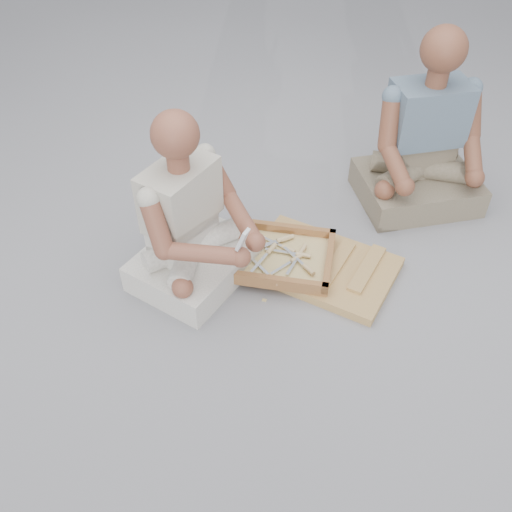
% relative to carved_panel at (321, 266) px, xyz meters
% --- Properties ---
extents(ground, '(60.00, 60.00, 0.00)m').
position_rel_carved_panel_xyz_m(ground, '(-0.19, -0.40, -0.02)').
color(ground, gray).
rests_on(ground, ground).
extents(carved_panel, '(0.77, 0.62, 0.04)m').
position_rel_carved_panel_xyz_m(carved_panel, '(0.00, 0.00, 0.00)').
color(carved_panel, olive).
rests_on(carved_panel, ground).
extents(tool_tray, '(0.51, 0.42, 0.06)m').
position_rel_carved_panel_xyz_m(tool_tray, '(-0.20, -0.03, 0.04)').
color(tool_tray, brown).
rests_on(tool_tray, carved_panel).
extents(chisel_0, '(0.18, 0.16, 0.02)m').
position_rel_carved_panel_xyz_m(chisel_0, '(-0.21, -0.18, 0.06)').
color(chisel_0, white).
rests_on(chisel_0, tool_tray).
extents(chisel_1, '(0.18, 0.15, 0.02)m').
position_rel_carved_panel_xyz_m(chisel_1, '(-0.22, 0.07, 0.06)').
color(chisel_1, white).
rests_on(chisel_1, tool_tray).
extents(chisel_2, '(0.22, 0.02, 0.02)m').
position_rel_carved_panel_xyz_m(chisel_2, '(-0.11, -0.01, 0.06)').
color(chisel_2, white).
rests_on(chisel_2, tool_tray).
extents(chisel_3, '(0.07, 0.22, 0.02)m').
position_rel_carved_panel_xyz_m(chisel_3, '(-0.10, 0.01, 0.06)').
color(chisel_3, white).
rests_on(chisel_3, tool_tray).
extents(chisel_4, '(0.18, 0.16, 0.02)m').
position_rel_carved_panel_xyz_m(chisel_4, '(-0.06, -0.09, 0.06)').
color(chisel_4, white).
rests_on(chisel_4, tool_tray).
extents(chisel_5, '(0.15, 0.19, 0.02)m').
position_rel_carved_panel_xyz_m(chisel_5, '(-0.13, -0.05, 0.06)').
color(chisel_5, white).
rests_on(chisel_5, tool_tray).
extents(chisel_6, '(0.09, 0.21, 0.02)m').
position_rel_carved_panel_xyz_m(chisel_6, '(-0.25, -0.02, 0.06)').
color(chisel_6, white).
rests_on(chisel_6, tool_tray).
extents(chisel_7, '(0.21, 0.10, 0.02)m').
position_rel_carved_panel_xyz_m(chisel_7, '(-0.19, 0.03, 0.05)').
color(chisel_7, white).
rests_on(chisel_7, tool_tray).
extents(chisel_8, '(0.18, 0.16, 0.02)m').
position_rel_carved_panel_xyz_m(chisel_8, '(-0.20, 0.08, 0.06)').
color(chisel_8, white).
rests_on(chisel_8, tool_tray).
extents(wood_chip_0, '(0.02, 0.02, 0.00)m').
position_rel_carved_panel_xyz_m(wood_chip_0, '(0.04, 0.09, -0.02)').
color(wood_chip_0, '#CFB67A').
rests_on(wood_chip_0, ground).
extents(wood_chip_1, '(0.02, 0.02, 0.00)m').
position_rel_carved_panel_xyz_m(wood_chip_1, '(0.06, 0.07, -0.02)').
color(wood_chip_1, '#CFB67A').
rests_on(wood_chip_1, ground).
extents(wood_chip_2, '(0.02, 0.02, 0.00)m').
position_rel_carved_panel_xyz_m(wood_chip_2, '(-0.22, -0.26, -0.02)').
color(wood_chip_2, '#CFB67A').
rests_on(wood_chip_2, ground).
extents(wood_chip_3, '(0.02, 0.02, 0.00)m').
position_rel_carved_panel_xyz_m(wood_chip_3, '(-0.55, 0.11, -0.02)').
color(wood_chip_3, '#CFB67A').
rests_on(wood_chip_3, ground).
extents(wood_chip_4, '(0.02, 0.02, 0.00)m').
position_rel_carved_panel_xyz_m(wood_chip_4, '(-0.23, -0.11, -0.02)').
color(wood_chip_4, '#CFB67A').
rests_on(wood_chip_4, ground).
extents(wood_chip_5, '(0.02, 0.02, 0.00)m').
position_rel_carved_panel_xyz_m(wood_chip_5, '(0.02, 0.05, -0.02)').
color(wood_chip_5, '#CFB67A').
rests_on(wood_chip_5, ground).
extents(wood_chip_6, '(0.02, 0.02, 0.00)m').
position_rel_carved_panel_xyz_m(wood_chip_6, '(-0.01, -0.09, -0.02)').
color(wood_chip_6, '#CFB67A').
rests_on(wood_chip_6, ground).
extents(wood_chip_7, '(0.02, 0.02, 0.00)m').
position_rel_carved_panel_xyz_m(wood_chip_7, '(0.11, -0.00, -0.02)').
color(wood_chip_7, '#CFB67A').
rests_on(wood_chip_7, ground).
extents(craftsman, '(0.64, 0.66, 0.85)m').
position_rel_carved_panel_xyz_m(craftsman, '(-0.58, -0.16, 0.27)').
color(craftsman, silver).
rests_on(craftsman, ground).
extents(companion, '(0.74, 0.68, 0.93)m').
position_rel_carved_panel_xyz_m(companion, '(0.41, 0.68, 0.29)').
color(companion, '#756754').
rests_on(companion, ground).
extents(mobile_phone, '(0.06, 0.06, 0.11)m').
position_rel_carved_panel_xyz_m(mobile_phone, '(-0.30, -0.32, 0.39)').
color(mobile_phone, silver).
rests_on(mobile_phone, craftsman).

